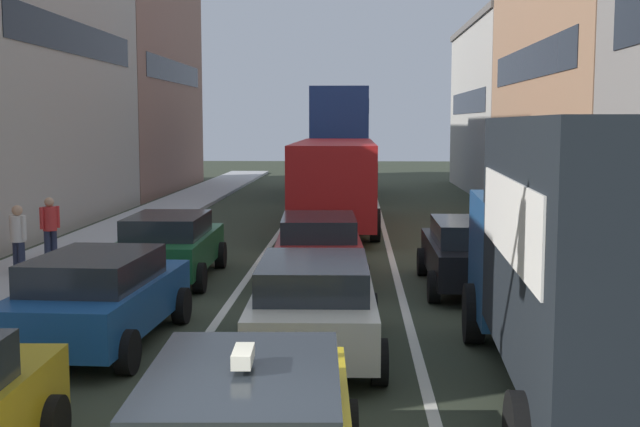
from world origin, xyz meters
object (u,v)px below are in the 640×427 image
Objects in this scene: bus_mid_queue_primary at (335,176)px; pedestrian_near_kerb at (18,236)px; sedan_centre_lane_second at (314,304)px; pedestrian_mid_sidewalk at (50,226)px; bus_far_queue_secondary at (341,137)px; hatchback_centre_lane_third at (319,246)px; removalist_box_truck at (599,251)px; sedan_left_lane_third at (170,245)px; sedan_right_lane_behind_truck at (472,252)px; wagon_left_lane_second at (99,296)px.

pedestrian_near_kerb is at bearing 142.12° from bus_mid_queue_primary.
pedestrian_mid_sidewalk reaches higher than sedan_centre_lane_second.
bus_far_queue_secondary reaches higher than sedan_centre_lane_second.
sedan_centre_lane_second is 2.61× the size of pedestrian_mid_sidewalk.
hatchback_centre_lane_third is 21.79m from bus_far_queue_secondary.
hatchback_centre_lane_third is at bearing 28.17° from removalist_box_truck.
sedan_left_lane_third is 0.41× the size of bus_mid_queue_primary.
removalist_box_truck is 29.89m from bus_far_queue_secondary.
bus_mid_queue_primary is at bearing -1.13° from sedan_centre_lane_second.
bus_far_queue_secondary is 22.63m from pedestrian_near_kerb.
pedestrian_mid_sidewalk reaches higher than sedan_right_lane_behind_truck.
bus_far_queue_secondary is 20.80m from pedestrian_mid_sidewalk.
wagon_left_lane_second is at bearing 155.73° from pedestrian_mid_sidewalk.
wagon_left_lane_second is 0.42× the size of bus_far_queue_secondary.
hatchback_centre_lane_third is 9.35m from bus_mid_queue_primary.
wagon_left_lane_second is 5.43m from sedan_left_lane_third.
hatchback_centre_lane_third is (-3.75, 7.96, -1.18)m from removalist_box_truck.
wagon_left_lane_second is 2.64× the size of pedestrian_near_kerb.
sedan_left_lane_third is at bearing 4.04° from wagon_left_lane_second.
sedan_left_lane_third is at bearing 86.05° from hatchback_centre_lane_third.
bus_mid_queue_primary reaches higher than pedestrian_mid_sidewalk.
wagon_left_lane_second and sedan_left_lane_third have the same top height.
sedan_right_lane_behind_truck is at bearing -172.08° from bus_far_queue_secondary.
wagon_left_lane_second is (-6.98, 2.60, -1.18)m from removalist_box_truck.
bus_mid_queue_primary is (3.37, 14.66, 0.96)m from wagon_left_lane_second.
sedan_right_lane_behind_truck is at bearing 6.66° from removalist_box_truck.
sedan_left_lane_third is 21.98m from bus_far_queue_secondary.
wagon_left_lane_second is 6.26m from hatchback_centre_lane_third.
bus_far_queue_secondary reaches higher than bus_mid_queue_primary.
bus_mid_queue_primary is 12.44m from bus_far_queue_secondary.
removalist_box_truck reaches higher than pedestrian_mid_sidewalk.
bus_mid_queue_primary is (3.49, 9.23, 0.96)m from sedan_left_lane_third.
removalist_box_truck is at bearing -176.00° from sedan_right_lane_behind_truck.
wagon_left_lane_second and sedan_right_lane_behind_truck have the same top height.
sedan_centre_lane_second is at bearing -179.99° from bus_far_queue_secondary.
wagon_left_lane_second is at bearing 63.05° from pedestrian_near_kerb.
bus_far_queue_secondary reaches higher than hatchback_centre_lane_third.
bus_far_queue_secondary reaches higher than sedan_right_lane_behind_truck.
sedan_left_lane_third is at bearing 44.43° from removalist_box_truck.
pedestrian_mid_sidewalk is (-6.87, 2.18, 0.15)m from hatchback_centre_lane_third.
pedestrian_mid_sidewalk is (-6.95, -19.52, -1.88)m from bus_far_queue_secondary.
hatchback_centre_lane_third is 2.64× the size of pedestrian_mid_sidewalk.
wagon_left_lane_second is 27.33m from bus_far_queue_secondary.
sedan_centre_lane_second is at bearing 149.08° from sedan_right_lane_behind_truck.
bus_far_queue_secondary reaches higher than pedestrian_mid_sidewalk.
wagon_left_lane_second is 1.00× the size of hatchback_centre_lane_third.
bus_far_queue_secondary is 6.33× the size of pedestrian_near_kerb.
bus_far_queue_secondary is at bearing -167.93° from pedestrian_near_kerb.
wagon_left_lane_second is 1.02× the size of sedan_right_lane_behind_truck.
sedan_left_lane_third is at bearing 159.11° from bus_mid_queue_primary.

